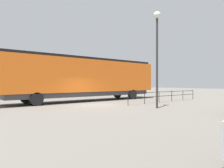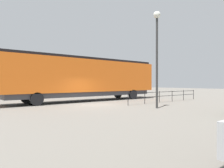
# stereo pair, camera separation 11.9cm
# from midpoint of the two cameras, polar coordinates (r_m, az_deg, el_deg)

# --- Properties ---
(ground_plane) EXTENTS (120.00, 120.00, 0.00)m
(ground_plane) POSITION_cam_midpoint_polar(r_m,az_deg,el_deg) (17.98, -4.92, -5.69)
(ground_plane) COLOR #666059
(locomotive) EXTENTS (2.94, 17.24, 4.43)m
(locomotive) POSITION_cam_midpoint_polar(r_m,az_deg,el_deg) (22.06, -5.68, 1.81)
(locomotive) COLOR orange
(locomotive) RESTS_ON ground_plane
(lamp_post) EXTENTS (0.53, 0.53, 7.17)m
(lamp_post) POSITION_cam_midpoint_polar(r_m,az_deg,el_deg) (16.11, 12.36, 11.43)
(lamp_post) COLOR #2D2D2D
(lamp_post) RESTS_ON ground_plane
(platform_fence) EXTENTS (0.05, 10.34, 1.09)m
(platform_fence) POSITION_cam_midpoint_polar(r_m,az_deg,el_deg) (21.34, 14.65, -2.83)
(platform_fence) COLOR black
(platform_fence) RESTS_ON ground_plane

